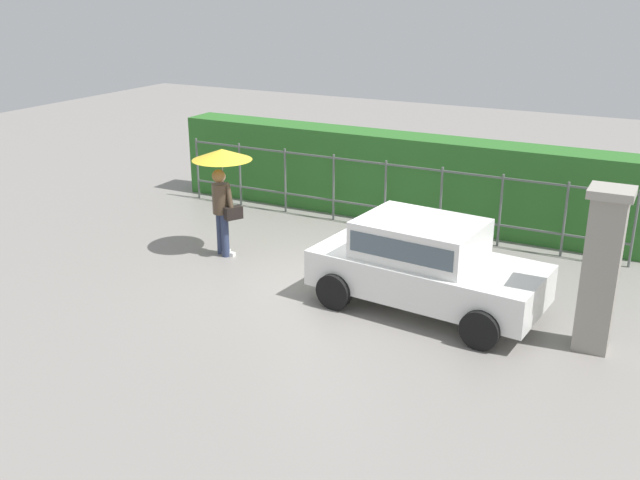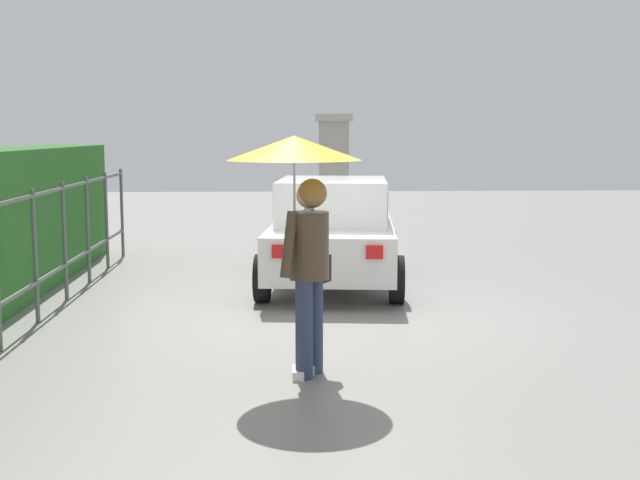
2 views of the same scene
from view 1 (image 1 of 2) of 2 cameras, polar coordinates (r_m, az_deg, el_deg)
The scene contains 6 objects.
ground_plane at distance 12.64m, azimuth 0.77°, elevation -3.58°, with size 40.00×40.00×0.00m, color gray.
car at distance 11.61m, azimuth 8.35°, elevation -1.70°, with size 3.87×2.15×1.48m.
pedestrian at distance 13.70m, azimuth -7.84°, elevation 5.28°, with size 1.15×1.15×2.09m.
gate_pillar at distance 10.79m, azimuth 21.57°, elevation -2.15°, with size 0.60×0.60×2.42m.
fence_section at distance 15.36m, azimuth 5.25°, elevation 3.91°, with size 9.97×0.05×1.50m.
hedge_row at distance 16.07m, azimuth 6.39°, elevation 5.04°, with size 10.92×0.90×1.90m, color #2D6B28.
Camera 1 is at (5.20, -10.36, 5.03)m, focal length 40.00 mm.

